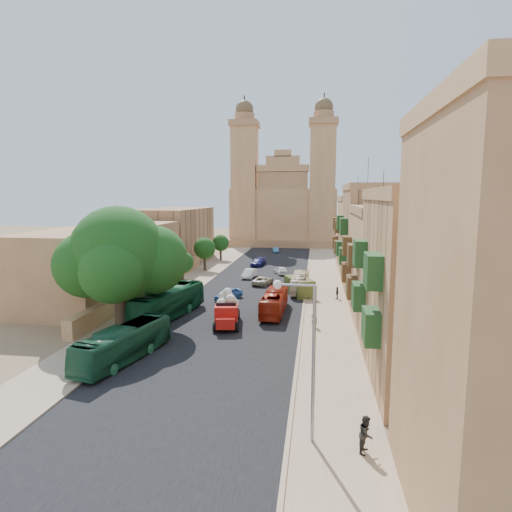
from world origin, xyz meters
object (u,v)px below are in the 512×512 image
(olive_pickup, at_px, (299,287))
(bus_green_north, at_px, (169,302))
(car_white_b, at_px, (281,270))
(red_truck, at_px, (227,310))
(pedestrian_a, at_px, (314,319))
(street_tree_c, at_px, (205,248))
(pedestrian_b, at_px, (366,434))
(car_blue_a, at_px, (229,294))
(car_blue_b, at_px, (276,250))
(ficus_tree, at_px, (120,257))
(bus_red_east, at_px, (274,302))
(car_white_a, at_px, (249,273))
(street_tree_d, at_px, (221,243))
(pedestrian_c, at_px, (337,293))
(church, at_px, (284,207))
(bus_green_south, at_px, (124,343))
(car_cream, at_px, (263,280))
(bus_cream_east, at_px, (300,283))
(street_tree_b, at_px, (182,262))
(street_tree_a, at_px, (149,281))
(streetlamp, at_px, (304,341))
(car_dkblue, at_px, (258,262))

(olive_pickup, distance_m, bus_green_north, 17.43)
(bus_green_north, xyz_separation_m, car_white_b, (9.33, 25.75, -0.91))
(red_truck, relative_size, pedestrian_a, 3.99)
(street_tree_c, xyz_separation_m, pedestrian_b, (20.77, -48.59, -2.76))
(bus_green_north, height_order, car_blue_a, bus_green_north)
(car_blue_b, bearing_deg, car_blue_a, -101.77)
(car_blue_b, bearing_deg, ficus_tree, -108.79)
(bus_red_east, xyz_separation_m, car_white_a, (-5.66, 19.15, -0.55))
(car_blue_a, bearing_deg, street_tree_d, 128.62)
(car_white_a, height_order, pedestrian_c, pedestrian_c)
(ficus_tree, relative_size, car_white_a, 2.81)
(bus_green_north, bearing_deg, street_tree_c, 107.98)
(olive_pickup, bearing_deg, bus_red_east, -104.21)
(church, distance_m, pedestrian_a, 72.56)
(bus_green_south, bearing_deg, car_cream, 89.46)
(street_tree_d, distance_m, pedestrian_a, 44.88)
(olive_pickup, xyz_separation_m, bus_cream_east, (0.06, 1.84, 0.15))
(bus_green_north, bearing_deg, street_tree_b, 113.39)
(car_white_a, xyz_separation_m, car_cream, (2.66, -4.67, -0.07))
(street_tree_a, bearing_deg, pedestrian_c, 17.85)
(car_white_b, bearing_deg, bus_cream_east, 86.07)
(street_tree_d, bearing_deg, street_tree_a, -90.00)
(bus_red_east, bearing_deg, bus_cream_east, -100.74)
(streetlamp, bearing_deg, car_white_a, 102.45)
(streetlamp, bearing_deg, car_blue_a, 108.74)
(car_dkblue, bearing_deg, pedestrian_a, -65.17)
(bus_green_north, distance_m, pedestrian_b, 27.19)
(ficus_tree, relative_size, olive_pickup, 2.02)
(church, height_order, olive_pickup, church)
(street_tree_a, distance_m, pedestrian_b, 32.26)
(street_tree_d, bearing_deg, streetlamp, -73.54)
(church, bearing_deg, bus_green_south, -94.11)
(car_cream, xyz_separation_m, pedestrian_a, (7.20, -18.78, 0.16))
(street_tree_a, bearing_deg, car_cream, 51.51)
(bus_green_north, distance_m, car_blue_a, 9.39)
(bus_cream_east, bearing_deg, red_truck, 68.48)
(car_cream, relative_size, car_white_b, 1.15)
(pedestrian_b, bearing_deg, church, 25.43)
(car_blue_a, height_order, car_blue_b, car_blue_a)
(street_tree_b, distance_m, red_truck, 20.00)
(bus_green_south, bearing_deg, car_white_a, 95.66)
(olive_pickup, height_order, car_white_a, olive_pickup)
(street_tree_d, height_order, red_truck, street_tree_d)
(street_tree_a, xyz_separation_m, street_tree_c, (-0.00, 24.00, 0.75))
(bus_green_north, xyz_separation_m, pedestrian_b, (17.27, -20.98, -0.63))
(church, height_order, red_truck, church)
(street_tree_d, height_order, pedestrian_b, street_tree_d)
(streetlamp, height_order, bus_green_north, streetlamp)
(red_truck, xyz_separation_m, bus_cream_east, (6.40, 15.39, -0.31))
(streetlamp, relative_size, bus_green_south, 0.87)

